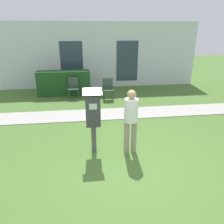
% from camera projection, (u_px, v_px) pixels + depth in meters
% --- Properties ---
extents(ground_plane, '(40.00, 40.00, 0.00)m').
position_uv_depth(ground_plane, '(126.00, 165.00, 4.89)').
color(ground_plane, '#476B2D').
extents(sidewalk, '(12.00, 1.10, 0.02)m').
position_uv_depth(sidewalk, '(109.00, 114.00, 7.80)').
color(sidewalk, '#A3A099').
rests_on(sidewalk, ground).
extents(building_facade, '(10.00, 0.26, 3.20)m').
position_uv_depth(building_facade, '(100.00, 55.00, 10.99)').
color(building_facade, silver).
rests_on(building_facade, ground).
extents(parking_meter, '(0.44, 0.31, 1.59)m').
position_uv_depth(parking_meter, '(93.00, 113.00, 5.08)').
color(parking_meter, '#4C4C4C').
rests_on(parking_meter, ground).
extents(person_standing, '(0.32, 0.32, 1.58)m').
position_uv_depth(person_standing, '(131.00, 117.00, 5.09)').
color(person_standing, gray).
rests_on(person_standing, ground).
extents(outdoor_chair_left, '(0.44, 0.44, 0.90)m').
position_uv_depth(outdoor_chair_left, '(73.00, 86.00, 9.47)').
color(outdoor_chair_left, '#334738').
rests_on(outdoor_chair_left, ground).
extents(outdoor_chair_middle, '(0.44, 0.44, 0.90)m').
position_uv_depth(outdoor_chair_middle, '(108.00, 87.00, 9.28)').
color(outdoor_chair_middle, '#334738').
rests_on(outdoor_chair_middle, ground).
extents(hedge_row, '(2.34, 0.60, 1.10)m').
position_uv_depth(hedge_row, '(64.00, 83.00, 9.90)').
color(hedge_row, '#1E471E').
rests_on(hedge_row, ground).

